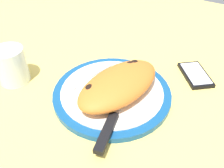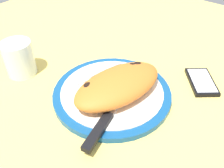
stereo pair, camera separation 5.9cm
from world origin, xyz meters
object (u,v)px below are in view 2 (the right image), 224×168
object	(u,v)px
water_glass	(20,60)
plate	(112,93)
knife	(104,122)
calzone	(118,85)
smartphone	(201,82)
fork	(92,75)

from	to	relation	value
water_glass	plate	bearing A→B (deg)	106.53
knife	calzone	bearing A→B (deg)	-159.95
plate	smartphone	world-z (taller)	plate
calzone	smartphone	distance (cm)	23.50
calzone	knife	bearing A→B (deg)	20.05
fork	knife	distance (cm)	16.80
knife	water_glass	world-z (taller)	water_glass
knife	smartphone	size ratio (longest dim) A/B	1.84
plate	fork	world-z (taller)	fork
smartphone	knife	bearing A→B (deg)	-20.66
calzone	smartphone	bearing A→B (deg)	143.21
smartphone	fork	bearing A→B (deg)	-53.86
plate	water_glass	size ratio (longest dim) A/B	3.08
calzone	smartphone	size ratio (longest dim) A/B	2.06
fork	knife	world-z (taller)	knife
calzone	smartphone	xyz separation A→B (cm)	(-18.55, 13.87, -3.94)
water_glass	knife	bearing A→B (deg)	86.64
plate	fork	bearing A→B (deg)	-99.28
plate	knife	xyz separation A→B (cm)	(9.45, 5.27, 1.44)
fork	knife	bearing A→B (deg)	50.42
plate	calzone	distance (cm)	4.09
plate	calzone	xyz separation A→B (cm)	(0.18, 1.88, 3.63)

